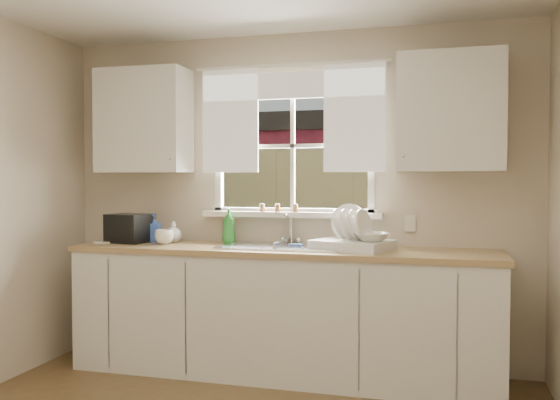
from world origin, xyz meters
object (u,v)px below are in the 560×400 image
(dish_rack, at_px, (352,240))
(cup, at_px, (164,237))
(soap_bottle_a, at_px, (229,226))
(black_appliance, at_px, (130,228))

(dish_rack, height_order, cup, dish_rack)
(soap_bottle_a, xyz_separation_m, cup, (-0.44, -0.20, -0.08))
(dish_rack, height_order, black_appliance, dish_rack)
(black_appliance, bearing_deg, dish_rack, 10.44)
(dish_rack, height_order, soap_bottle_a, dish_rack)
(soap_bottle_a, height_order, cup, soap_bottle_a)
(soap_bottle_a, relative_size, cup, 1.90)
(dish_rack, distance_m, cup, 1.41)
(cup, distance_m, black_appliance, 0.33)
(cup, xyz_separation_m, black_appliance, (-0.32, 0.05, 0.05))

